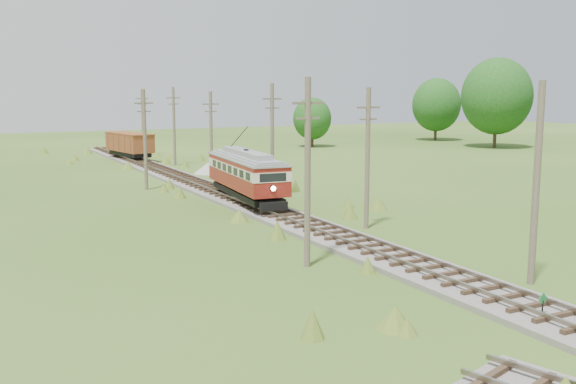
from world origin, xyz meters
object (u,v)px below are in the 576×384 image
switch_marker (543,304)px  gravel_pile (210,168)px  gondola (130,144)px  streetcar (246,172)px

switch_marker → gravel_pile: gravel_pile is taller
gondola → gravel_pile: bearing=-85.2°
gravel_pile → gondola: bearing=104.6°
gondola → streetcar: bearing=-99.8°
switch_marker → gravel_pile: 46.68m
gravel_pile → switch_marker: bearing=-95.5°
switch_marker → gondola: bearing=89.8°
switch_marker → gondola: size_ratio=0.12×
switch_marker → gondola: 62.89m
streetcar → switch_marker: bearing=-84.5°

